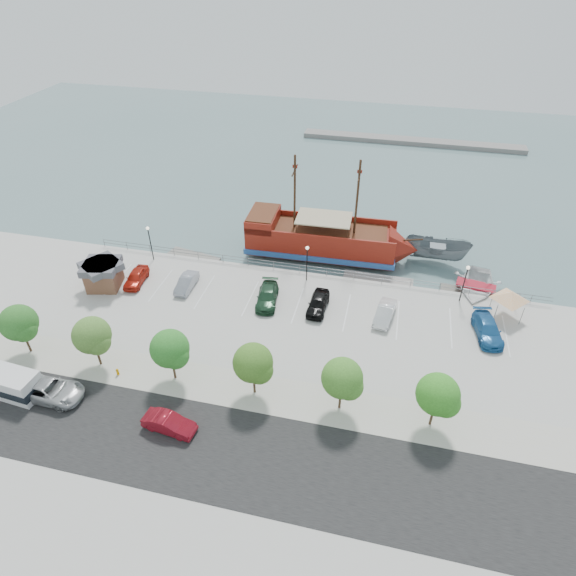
# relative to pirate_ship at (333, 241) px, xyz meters

# --- Properties ---
(ground) EXTENTS (160.00, 160.00, 0.00)m
(ground) POSITION_rel_pirate_ship_xyz_m (-1.83, -13.40, -2.15)
(ground) COLOR slate
(land_slab) EXTENTS (100.00, 58.00, 1.20)m
(land_slab) POSITION_rel_pirate_ship_xyz_m (-1.83, -34.40, -1.75)
(land_slab) COLOR #B5B4AD
(land_slab) RESTS_ON ground
(street) EXTENTS (100.00, 8.00, 0.04)m
(street) POSITION_rel_pirate_ship_xyz_m (-1.83, -29.40, -1.14)
(street) COLOR black
(street) RESTS_ON land_slab
(sidewalk) EXTENTS (100.00, 4.00, 0.05)m
(sidewalk) POSITION_rel_pirate_ship_xyz_m (-1.83, -23.40, -1.13)
(sidewalk) COLOR #B7B29E
(sidewalk) RESTS_ON land_slab
(seawall_railing) EXTENTS (50.00, 0.06, 1.00)m
(seawall_railing) POSITION_rel_pirate_ship_xyz_m (-1.83, -5.60, -0.62)
(seawall_railing) COLOR slate
(seawall_railing) RESTS_ON land_slab
(far_shore) EXTENTS (40.00, 3.00, 0.80)m
(far_shore) POSITION_rel_pirate_ship_xyz_m (8.17, 41.60, -1.75)
(far_shore) COLOR gray
(far_shore) RESTS_ON ground
(pirate_ship) EXTENTS (20.42, 6.22, 12.81)m
(pirate_ship) POSITION_rel_pirate_ship_xyz_m (0.00, 0.00, 0.00)
(pirate_ship) COLOR maroon
(pirate_ship) RESTS_ON ground
(patrol_boat) EXTENTS (7.70, 3.51, 2.89)m
(patrol_boat) POSITION_rel_pirate_ship_xyz_m (11.96, 1.51, -0.70)
(patrol_boat) COLOR slate
(patrol_boat) RESTS_ON ground
(speedboat) EXTENTS (6.46, 8.08, 1.49)m
(speedboat) POSITION_rel_pirate_ship_xyz_m (16.01, -3.89, -1.40)
(speedboat) COLOR white
(speedboat) RESTS_ON ground
(dock_west) EXTENTS (6.70, 3.03, 0.37)m
(dock_west) POSITION_rel_pirate_ship_xyz_m (-16.08, -4.20, -1.96)
(dock_west) COLOR gray
(dock_west) RESTS_ON ground
(dock_mid) EXTENTS (7.71, 2.36, 0.44)m
(dock_mid) POSITION_rel_pirate_ship_xyz_m (5.73, -4.20, -1.93)
(dock_mid) COLOR gray
(dock_mid) RESTS_ON ground
(dock_east) EXTENTS (6.35, 2.26, 0.36)m
(dock_east) POSITION_rel_pirate_ship_xyz_m (15.62, -4.20, -1.97)
(dock_east) COLOR slate
(dock_east) RESTS_ON ground
(shed) EXTENTS (4.22, 4.22, 2.92)m
(shed) POSITION_rel_pirate_ship_xyz_m (-22.45, -12.83, 0.41)
(shed) COLOR brown
(shed) RESTS_ON land_slab
(canopy_tent) EXTENTS (3.93, 3.93, 3.20)m
(canopy_tent) POSITION_rel_pirate_ship_xyz_m (18.35, -8.26, 1.64)
(canopy_tent) COLOR slate
(canopy_tent) RESTS_ON land_slab
(street_van) EXTENTS (5.68, 2.67, 1.57)m
(street_van) POSITION_rel_pirate_ship_xyz_m (-18.78, -27.63, -0.36)
(street_van) COLOR #A3A5A7
(street_van) RESTS_ON street
(street_sedan) EXTENTS (4.29, 1.91, 1.37)m
(street_sedan) POSITION_rel_pirate_ship_xyz_m (-8.04, -28.39, -0.46)
(street_sedan) COLOR maroon
(street_sedan) RESTS_ON street
(shuttle_bus) EXTENTS (6.56, 2.77, 2.25)m
(shuttle_bus) POSITION_rel_pirate_ship_xyz_m (-22.74, -27.90, -0.05)
(shuttle_bus) COLOR silver
(shuttle_bus) RESTS_ON street
(fire_hydrant) EXTENTS (0.24, 0.24, 0.68)m
(fire_hydrant) POSITION_rel_pirate_ship_xyz_m (-14.72, -24.20, -0.78)
(fire_hydrant) COLOR #CA8400
(fire_hydrant) RESTS_ON sidewalk
(lamp_post_left) EXTENTS (0.36, 0.36, 4.28)m
(lamp_post_left) POSITION_rel_pirate_ship_xyz_m (-19.83, -6.90, 1.79)
(lamp_post_left) COLOR black
(lamp_post_left) RESTS_ON land_slab
(lamp_post_mid) EXTENTS (0.36, 0.36, 4.28)m
(lamp_post_mid) POSITION_rel_pirate_ship_xyz_m (-1.83, -6.90, 1.79)
(lamp_post_mid) COLOR black
(lamp_post_mid) RESTS_ON land_slab
(lamp_post_right) EXTENTS (0.36, 0.36, 4.28)m
(lamp_post_right) POSITION_rel_pirate_ship_xyz_m (14.17, -6.90, 1.79)
(lamp_post_right) COLOR black
(lamp_post_right) RESTS_ON land_slab
(tree_a) EXTENTS (3.30, 3.20, 5.00)m
(tree_a) POSITION_rel_pirate_ship_xyz_m (-23.68, -23.47, 2.15)
(tree_a) COLOR #473321
(tree_a) RESTS_ON sidewalk
(tree_b) EXTENTS (3.30, 3.20, 5.00)m
(tree_b) POSITION_rel_pirate_ship_xyz_m (-16.68, -23.47, 2.15)
(tree_b) COLOR #473321
(tree_b) RESTS_ON sidewalk
(tree_c) EXTENTS (3.30, 3.20, 5.00)m
(tree_c) POSITION_rel_pirate_ship_xyz_m (-9.68, -23.47, 2.15)
(tree_c) COLOR #473321
(tree_c) RESTS_ON sidewalk
(tree_d) EXTENTS (3.30, 3.20, 5.00)m
(tree_d) POSITION_rel_pirate_ship_xyz_m (-2.68, -23.47, 2.15)
(tree_d) COLOR #473321
(tree_d) RESTS_ON sidewalk
(tree_e) EXTENTS (3.30, 3.20, 5.00)m
(tree_e) POSITION_rel_pirate_ship_xyz_m (4.32, -23.47, 2.15)
(tree_e) COLOR #473321
(tree_e) RESTS_ON sidewalk
(tree_f) EXTENTS (3.30, 3.20, 5.00)m
(tree_f) POSITION_rel_pirate_ship_xyz_m (11.32, -23.47, 2.15)
(tree_f) COLOR #473321
(tree_f) RESTS_ON sidewalk
(parked_car_a) EXTENTS (2.06, 4.32, 1.43)m
(parked_car_a) POSITION_rel_pirate_ship_xyz_m (-19.51, -11.52, -0.43)
(parked_car_a) COLOR red
(parked_car_a) RESTS_ON land_slab
(parked_car_b) EXTENTS (1.42, 4.02, 1.32)m
(parked_car_b) POSITION_rel_pirate_ship_xyz_m (-13.89, -11.19, -0.48)
(parked_car_b) COLOR #9599A5
(parked_car_b) RESTS_ON land_slab
(parked_car_d) EXTENTS (2.64, 5.17, 1.44)m
(parked_car_d) POSITION_rel_pirate_ship_xyz_m (-4.94, -11.57, -0.43)
(parked_car_d) COLOR #1E4229
(parked_car_d) RESTS_ON land_slab
(parked_car_e) EXTENTS (1.95, 4.52, 1.52)m
(parked_car_e) POSITION_rel_pirate_ship_xyz_m (0.27, -11.53, -0.39)
(parked_car_e) COLOR black
(parked_car_e) RESTS_ON land_slab
(parked_car_f) EXTENTS (2.16, 4.51, 1.43)m
(parked_car_f) POSITION_rel_pirate_ship_xyz_m (6.84, -11.51, -0.43)
(parked_car_f) COLOR white
(parked_car_f) RESTS_ON land_slab
(parked_car_h) EXTENTS (2.90, 5.39, 1.48)m
(parked_car_h) POSITION_rel_pirate_ship_xyz_m (16.32, -11.79, -0.40)
(parked_car_h) COLOR #205F9B
(parked_car_h) RESTS_ON land_slab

